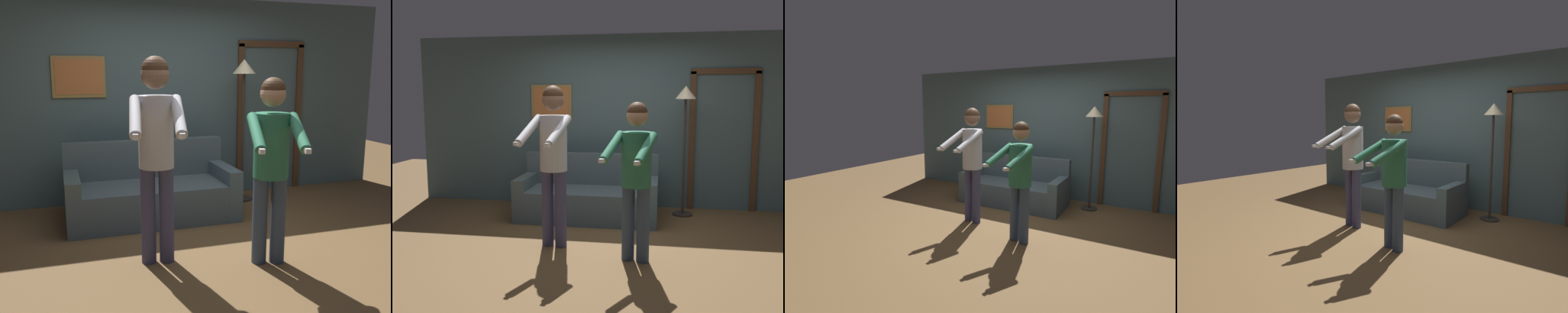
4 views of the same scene
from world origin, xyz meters
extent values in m
plane|color=brown|center=(0.00, 0.00, 0.00)|extent=(12.00, 12.00, 0.00)
cube|color=#455E62|center=(0.00, 1.90, 1.30)|extent=(6.40, 0.06, 2.60)
cube|color=olive|center=(-1.05, 1.86, 1.61)|extent=(0.63, 0.02, 0.50)
cube|color=#B96A36|center=(-1.05, 1.84, 1.61)|extent=(0.55, 0.01, 0.42)
cube|color=#4C331E|center=(1.07, 1.85, 1.02)|extent=(0.08, 0.04, 2.04)
cube|color=#4C331E|center=(1.97, 1.85, 1.02)|extent=(0.08, 0.04, 2.04)
cube|color=#4C331E|center=(1.52, 1.85, 2.04)|extent=(0.98, 0.04, 0.08)
cube|color=#45555A|center=(-0.35, 1.06, 0.21)|extent=(1.90, 0.86, 0.42)
cube|color=#45555A|center=(-0.35, 1.41, 0.65)|extent=(1.90, 0.15, 0.45)
cube|color=#465553|center=(-1.22, 1.06, 0.29)|extent=(0.16, 0.85, 0.58)
cube|color=#45595F|center=(0.52, 1.05, 0.29)|extent=(0.16, 0.85, 0.58)
cylinder|color=#332D28|center=(0.95, 1.47, 0.01)|extent=(0.28, 0.28, 0.02)
cylinder|color=#332D28|center=(0.95, 1.47, 0.83)|extent=(0.04, 0.04, 1.62)
cone|color=#F9EAB7|center=(0.95, 1.47, 1.74)|extent=(0.29, 0.29, 0.18)
cylinder|color=#3C3D60|center=(-0.62, -0.08, 0.43)|extent=(0.13, 0.13, 0.86)
cylinder|color=#3C3D60|center=(-0.46, -0.10, 0.43)|extent=(0.13, 0.13, 0.86)
cylinder|color=#B2B2B7|center=(-0.54, -0.09, 1.17)|extent=(0.30, 0.30, 0.61)
sphere|color=brown|center=(-0.54, -0.09, 1.64)|extent=(0.24, 0.24, 0.24)
sphere|color=#382314|center=(-0.54, -0.09, 1.69)|extent=(0.23, 0.23, 0.23)
cylinder|color=#B2B2B7|center=(-0.75, -0.30, 1.33)|extent=(0.18, 0.53, 0.32)
cube|color=white|center=(-0.79, -0.54, 1.21)|extent=(0.07, 0.15, 0.04)
cylinder|color=#B2B2B7|center=(-0.42, -0.36, 1.33)|extent=(0.18, 0.53, 0.32)
cube|color=white|center=(-0.46, -0.60, 1.21)|extent=(0.07, 0.15, 0.04)
cylinder|color=#36475F|center=(0.31, -0.37, 0.39)|extent=(0.13, 0.13, 0.78)
cylinder|color=#36475F|center=(0.47, -0.42, 0.39)|extent=(0.13, 0.13, 0.78)
cylinder|color=#286B4C|center=(0.39, -0.39, 1.05)|extent=(0.30, 0.30, 0.55)
sphere|color=#9E7556|center=(0.39, -0.39, 1.49)|extent=(0.21, 0.21, 0.21)
sphere|color=#382314|center=(0.39, -0.39, 1.52)|extent=(0.20, 0.20, 0.20)
cylinder|color=#286B4C|center=(0.16, -0.56, 1.20)|extent=(0.22, 0.49, 0.29)
cube|color=white|center=(0.10, -0.77, 1.09)|extent=(0.08, 0.16, 0.04)
cylinder|color=#286B4C|center=(0.49, -0.65, 1.20)|extent=(0.22, 0.49, 0.29)
cube|color=white|center=(0.43, -0.87, 1.09)|extent=(0.08, 0.16, 0.04)
camera|label=1|loc=(-1.33, -3.66, 1.67)|focal=40.00mm
camera|label=2|loc=(0.62, -4.72, 1.68)|focal=40.00mm
camera|label=3|loc=(1.91, -4.05, 1.81)|focal=28.00mm
camera|label=4|loc=(2.40, -3.36, 1.52)|focal=28.00mm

